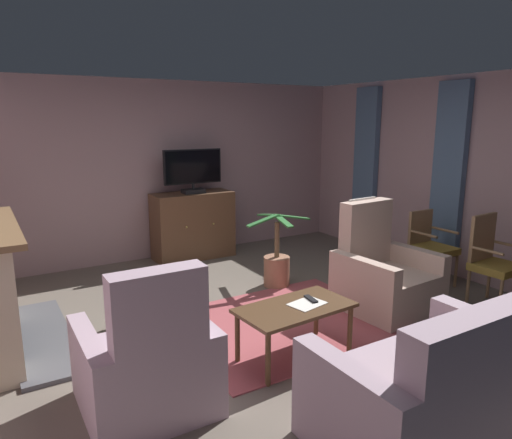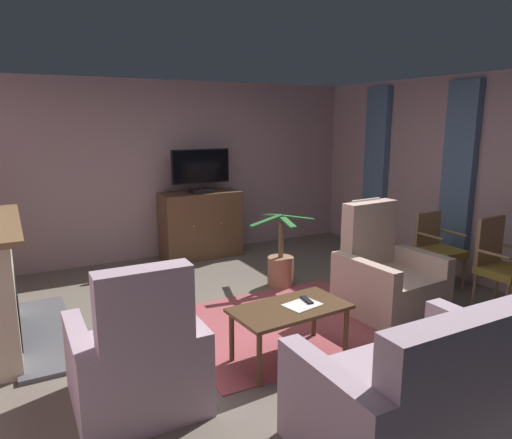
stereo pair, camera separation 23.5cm
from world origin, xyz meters
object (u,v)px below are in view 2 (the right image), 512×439
object	(u,v)px
sofa_floral	(419,396)
side_chair_nearest_door	(499,262)
television	(201,170)
side_chair_beside_plant	(437,247)
tv_remote	(307,300)
folded_newspaper	(302,305)
potted_plant_on_hearth_side	(281,267)
cat	(129,319)
armchair_angled_to_table	(138,362)
tv_cabinet	(201,226)
armchair_by_fireplace	(386,279)
coffee_table	(290,313)

from	to	relation	value
sofa_floral	side_chair_nearest_door	world-z (taller)	side_chair_nearest_door
television	side_chair_beside_plant	bearing A→B (deg)	-50.51
tv_remote	folded_newspaper	xyz separation A→B (m)	(-0.08, -0.05, -0.01)
side_chair_beside_plant	potted_plant_on_hearth_side	distance (m)	1.92
folded_newspaper	potted_plant_on_hearth_side	world-z (taller)	potted_plant_on_hearth_side
side_chair_nearest_door	side_chair_beside_plant	bearing A→B (deg)	89.73
television	cat	size ratio (longest dim) A/B	1.64
tv_remote	armchair_angled_to_table	size ratio (longest dim) A/B	0.15
television	folded_newspaper	world-z (taller)	television
tv_cabinet	potted_plant_on_hearth_side	size ratio (longest dim) A/B	1.29
side_chair_nearest_door	sofa_floral	bearing A→B (deg)	-154.32
side_chair_nearest_door	potted_plant_on_hearth_side	world-z (taller)	side_chair_nearest_door
side_chair_nearest_door	armchair_by_fireplace	bearing A→B (deg)	152.56
tv_cabinet	coffee_table	world-z (taller)	tv_cabinet
armchair_by_fireplace	side_chair_nearest_door	bearing A→B (deg)	-27.44
cat	armchair_by_fireplace	bearing A→B (deg)	-18.77
potted_plant_on_hearth_side	cat	distance (m)	1.96
coffee_table	armchair_by_fireplace	size ratio (longest dim) A/B	0.88
tv_remote	armchair_angled_to_table	world-z (taller)	armchair_angled_to_table
tv_remote	armchair_by_fireplace	distance (m)	1.34
television	armchair_by_fireplace	bearing A→B (deg)	-70.20
coffee_table	folded_newspaper	world-z (taller)	folded_newspaper
armchair_angled_to_table	potted_plant_on_hearth_side	distance (m)	2.72
tv_cabinet	sofa_floral	world-z (taller)	sofa_floral
side_chair_nearest_door	tv_cabinet	bearing A→B (deg)	121.37
armchair_angled_to_table	side_chair_beside_plant	bearing A→B (deg)	10.91
armchair_by_fireplace	side_chair_nearest_door	size ratio (longest dim) A/B	1.16
tv_remote	tv_cabinet	bearing A→B (deg)	-177.01
coffee_table	folded_newspaper	xyz separation A→B (m)	(0.11, -0.02, 0.06)
folded_newspaper	tv_cabinet	bearing A→B (deg)	72.26
side_chair_nearest_door	cat	world-z (taller)	side_chair_nearest_door
armchair_angled_to_table	side_chair_beside_plant	xyz separation A→B (m)	(3.84, 0.74, 0.16)
tv_remote	potted_plant_on_hearth_side	world-z (taller)	potted_plant_on_hearth_side
side_chair_beside_plant	sofa_floral	bearing A→B (deg)	-140.57
television	tv_remote	xyz separation A→B (m)	(-0.28, -3.14, -0.82)
armchair_angled_to_table	armchair_by_fireplace	xyz separation A→B (m)	(2.78, 0.47, 0.01)
tv_remote	side_chair_nearest_door	size ratio (longest dim) A/B	0.17
tv_cabinet	side_chair_beside_plant	xyz separation A→B (m)	(2.06, -2.55, 0.03)
tv_cabinet	side_chair_beside_plant	bearing A→B (deg)	-51.10
armchair_by_fireplace	cat	bearing A→B (deg)	161.23
folded_newspaper	side_chair_beside_plant	bearing A→B (deg)	4.54
tv_remote	armchair_by_fireplace	world-z (taller)	armchair_by_fireplace
side_chair_beside_plant	cat	world-z (taller)	side_chair_beside_plant
armchair_by_fireplace	side_chair_beside_plant	bearing A→B (deg)	14.26
folded_newspaper	sofa_floral	xyz separation A→B (m)	(0.02, -1.28, -0.14)
coffee_table	potted_plant_on_hearth_side	world-z (taller)	potted_plant_on_hearth_side
potted_plant_on_hearth_side	tv_cabinet	bearing A→B (deg)	103.21
sofa_floral	armchair_by_fireplace	size ratio (longest dim) A/B	1.25
side_chair_beside_plant	cat	bearing A→B (deg)	170.66
tv_cabinet	armchair_by_fireplace	size ratio (longest dim) A/B	1.00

